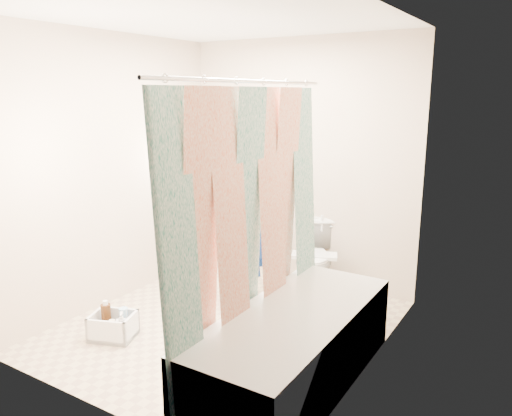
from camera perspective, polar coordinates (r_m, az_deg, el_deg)
The scene contains 14 objects.
floor at distance 4.24m, azimuth -3.51°, elevation -13.35°, with size 2.60×2.60×0.00m, color tan.
ceiling at distance 3.83m, azimuth -4.04°, elevation 20.79°, with size 2.40×2.60×0.02m, color white.
wall_back at distance 4.96m, azimuth 5.00°, elevation 5.10°, with size 2.40×0.02×2.40m, color #BFA993.
wall_front at distance 2.92m, azimuth -18.69°, elevation -1.16°, with size 2.40×0.02×2.40m, color #BFA993.
wall_left at distance 4.65m, azimuth -15.94°, elevation 4.11°, with size 0.02×2.60×2.40m, color #BFA993.
wall_right at distance 3.32m, azimuth 13.39°, elevation 0.83°, with size 0.02×2.60×2.40m, color #BFA993.
bathtub at distance 3.40m, azimuth 4.33°, elevation -15.36°, with size 0.70×1.75×0.50m.
curtain_rod at distance 3.15m, azimuth -0.63°, elevation 14.28°, with size 0.02×0.02×1.90m, color silver.
shower_curtain at distance 3.27m, azimuth -0.59°, elevation -2.25°, with size 0.06×1.75×1.80m, color white.
toilet at distance 4.82m, azimuth 6.72°, elevation -5.67°, with size 0.38×0.67×0.68m, color white.
tank_lid at distance 4.70m, azimuth 6.68°, elevation -5.41°, with size 0.42×0.18×0.03m, color white.
tank_internals at distance 4.90m, azimuth 6.46°, elevation -1.30°, with size 0.16×0.09×0.22m.
plumber at distance 4.38m, azimuth -1.21°, elevation -0.36°, with size 0.63×0.41×1.73m, color navy.
cleaning_caddy at distance 4.16m, azimuth -15.89°, elevation -12.94°, with size 0.40×0.36×0.25m.
Camera 1 is at (2.21, -3.09, 1.88)m, focal length 35.00 mm.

